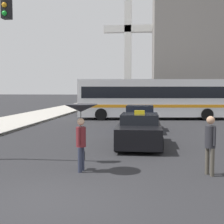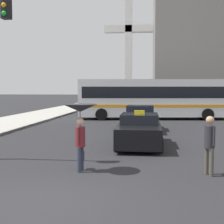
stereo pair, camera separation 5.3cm
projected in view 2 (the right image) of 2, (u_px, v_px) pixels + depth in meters
The scene contains 7 objects.
ground_plane at pixel (46, 201), 6.81m from camera, with size 300.00×300.00×0.00m, color #262628.
taxi at pixel (139, 131), 13.50m from camera, with size 1.91×4.21×1.55m.
sedan_red at pixel (140, 119), 18.72m from camera, with size 1.91×4.13×1.50m.
city_bus at pixel (155, 97), 25.81m from camera, with size 12.66×3.76×3.28m.
pedestrian_with_umbrella at pixel (80, 117), 9.21m from camera, with size 1.01×1.01×2.01m.
pedestrian_man at pixel (210, 141), 8.81m from camera, with size 0.39×0.42×1.70m.
monument_cross at pixel (129, 46), 41.31m from camera, with size 6.39×0.90×14.52m.
Camera 2 is at (2.19, -6.45, 2.44)m, focal length 50.00 mm.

